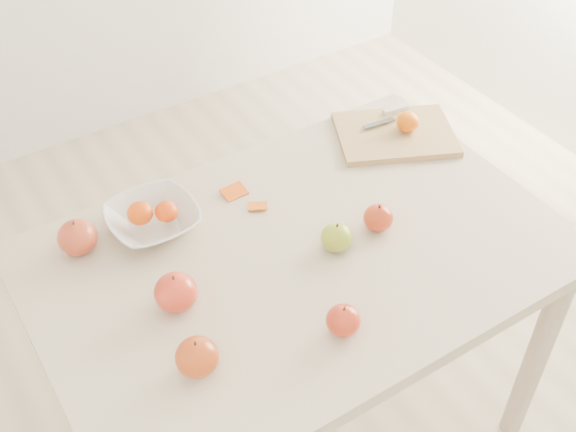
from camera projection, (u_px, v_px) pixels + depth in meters
ground at (297, 427)px, 2.16m from camera, size 3.50×3.50×0.00m
table at (299, 280)px, 1.72m from camera, size 1.20×0.80×0.75m
cutting_board at (395, 134)px, 1.97m from camera, size 0.38×0.34×0.02m
board_tangerine at (407, 122)px, 1.95m from camera, size 0.06×0.06×0.05m
fruit_bowl at (153, 219)px, 1.69m from camera, size 0.21×0.21×0.05m
bowl_tangerine_near at (140, 213)px, 1.67m from camera, size 0.06×0.06×0.05m
bowl_tangerine_far at (166, 211)px, 1.68m from camera, size 0.05×0.05×0.05m
orange_peel_a at (234, 193)px, 1.80m from camera, size 0.06×0.05×0.01m
orange_peel_b at (258, 207)px, 1.76m from camera, size 0.06×0.05×0.01m
paring_knife at (393, 112)px, 2.02m from camera, size 0.17×0.05×0.01m
apple_green at (337, 237)px, 1.64m from camera, size 0.07×0.07×0.07m
apple_red_d at (197, 357)px, 1.38m from camera, size 0.09×0.09×0.08m
apple_red_e at (378, 218)px, 1.69m from camera, size 0.07×0.07×0.06m
apple_red_c at (343, 320)px, 1.46m from camera, size 0.07×0.07×0.06m
apple_red_a at (77, 237)px, 1.62m from camera, size 0.09×0.09×0.08m
apple_red_b at (176, 292)px, 1.50m from camera, size 0.09×0.09×0.08m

